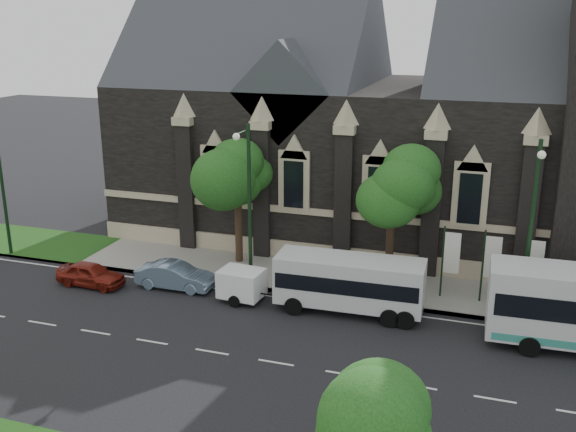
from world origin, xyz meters
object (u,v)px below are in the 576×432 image
at_px(shuttle_bus, 350,281).
at_px(sedan, 175,276).
at_px(street_lamp_near, 532,224).
at_px(banner_flag_center, 489,261).
at_px(box_trailer, 242,284).
at_px(street_lamp_mid, 248,198).
at_px(car_far_red, 91,274).
at_px(tree_walk_right, 397,180).
at_px(banner_flag_left, 448,257).
at_px(tree_walk_left, 242,170).
at_px(tree_park_east, 385,417).
at_px(banner_flag_right, 531,266).

relative_size(shuttle_bus, sedan, 1.72).
distance_m(street_lamp_near, shuttle_bus, 8.97).
bearing_deg(banner_flag_center, box_trailer, -163.76).
distance_m(street_lamp_mid, car_far_red, 9.84).
bearing_deg(box_trailer, tree_walk_right, 41.73).
height_order(tree_walk_right, street_lamp_near, street_lamp_near).
relative_size(street_lamp_near, banner_flag_left, 2.25).
bearing_deg(car_far_red, tree_walk_left, -46.67).
xyz_separation_m(tree_park_east, street_lamp_near, (3.82, 16.42, 0.49)).
relative_size(tree_park_east, tree_walk_right, 0.81).
relative_size(banner_flag_right, car_far_red, 1.04).
distance_m(street_lamp_mid, banner_flag_right, 14.67).
xyz_separation_m(box_trailer, sedan, (-4.08, 0.44, -0.26)).
bearing_deg(banner_flag_left, street_lamp_mid, -169.50).
bearing_deg(banner_flag_left, shuttle_bus, -145.96).
relative_size(banner_flag_left, sedan, 0.93).
bearing_deg(car_far_red, banner_flag_right, -77.81).
bearing_deg(banner_flag_center, street_lamp_mid, -171.18).
distance_m(tree_park_east, tree_walk_right, 20.29).
relative_size(tree_walk_left, banner_flag_right, 1.91).
height_order(banner_flag_center, car_far_red, banner_flag_center).
bearing_deg(shuttle_bus, banner_flag_left, 32.14).
distance_m(tree_walk_left, box_trailer, 7.35).
height_order(tree_park_east, tree_walk_left, tree_walk_left).
bearing_deg(box_trailer, tree_park_east, -51.03).
height_order(tree_walk_right, banner_flag_right, tree_walk_right).
relative_size(shuttle_bus, box_trailer, 2.28).
distance_m(shuttle_bus, box_trailer, 5.67).
relative_size(tree_park_east, street_lamp_mid, 0.70).
bearing_deg(banner_flag_right, shuttle_bus, -160.37).
xyz_separation_m(banner_flag_center, car_far_red, (-20.75, -4.23, -1.73)).
bearing_deg(tree_walk_right, banner_flag_center, -18.64).
bearing_deg(tree_walk_left, box_trailer, -69.07).
height_order(tree_walk_left, box_trailer, tree_walk_left).
bearing_deg(tree_park_east, tree_walk_right, 98.42).
xyz_separation_m(shuttle_bus, box_trailer, (-5.61, -0.50, -0.67)).
height_order(box_trailer, car_far_red, box_trailer).
xyz_separation_m(tree_park_east, shuttle_bus, (-4.36, 15.30, -2.98)).
relative_size(street_lamp_near, street_lamp_mid, 1.00).
xyz_separation_m(tree_walk_right, shuttle_bus, (-1.40, -4.73, -4.18)).
bearing_deg(banner_flag_right, sedan, -170.37).
xyz_separation_m(shuttle_bus, car_far_red, (-14.27, -1.21, -0.98)).
bearing_deg(street_lamp_near, tree_walk_right, 151.94).
relative_size(tree_walk_right, street_lamp_mid, 0.87).
relative_size(banner_flag_center, sedan, 0.93).
bearing_deg(street_lamp_near, street_lamp_mid, 180.00).
relative_size(banner_flag_left, shuttle_bus, 0.54).
relative_size(street_lamp_mid, car_far_red, 2.33).
relative_size(tree_walk_right, shuttle_bus, 1.05).
height_order(banner_flag_right, box_trailer, banner_flag_right).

